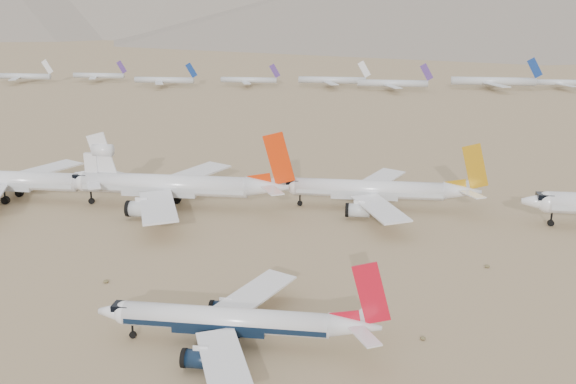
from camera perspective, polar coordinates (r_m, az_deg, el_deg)
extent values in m
plane|color=#957D57|center=(99.08, -2.60, -12.47)|extent=(7000.00, 7000.00, 0.00)
cylinder|color=white|center=(94.62, -5.59, -11.20)|extent=(30.13, 3.56, 3.56)
cube|color=#0D1C31|center=(94.82, -5.58, -11.44)|extent=(29.53, 3.61, 0.80)
sphere|color=white|center=(98.98, -14.25, -10.36)|extent=(3.56, 3.56, 3.56)
cube|color=black|center=(98.75, -14.58, -9.81)|extent=(2.49, 2.32, 0.89)
cone|color=white|center=(92.26, 5.98, -11.79)|extent=(7.53, 3.56, 3.56)
cube|color=white|center=(85.48, -5.70, -14.92)|extent=(11.64, 18.34, 0.56)
cube|color=white|center=(88.99, 6.86, -12.62)|extent=(4.78, 6.25, 0.21)
cylinder|color=#0D1C31|center=(89.85, -7.75, -14.51)|extent=(4.18, 2.56, 2.56)
cube|color=white|center=(103.68, -2.95, -8.95)|extent=(11.64, 18.34, 0.56)
cube|color=white|center=(95.11, 6.96, -10.61)|extent=(4.78, 6.25, 0.21)
cylinder|color=#0D1C31|center=(102.39, -5.51, -10.35)|extent=(4.18, 2.56, 2.56)
cube|color=red|center=(89.92, 7.42, -8.92)|extent=(5.71, 0.28, 9.41)
cylinder|color=black|center=(100.29, -13.62, -12.23)|extent=(1.07, 0.45, 1.07)
cylinder|color=black|center=(93.84, -5.13, -13.77)|extent=(1.50, 0.89, 1.50)
cylinder|color=black|center=(98.07, -4.46, -12.33)|extent=(1.50, 0.89, 1.50)
sphere|color=white|center=(153.50, 22.07, -0.83)|extent=(4.86, 4.86, 4.86)
cube|color=black|center=(152.96, 21.86, -0.34)|extent=(3.40, 3.16, 1.21)
cylinder|color=black|center=(155.21, 22.32, -2.56)|extent=(1.46, 0.61, 1.46)
cylinder|color=white|center=(155.74, 7.18, 0.27)|extent=(35.58, 4.32, 4.32)
cube|color=silver|center=(155.89, 7.18, 0.08)|extent=(34.87, 4.39, 0.97)
sphere|color=white|center=(156.90, 0.68, 0.52)|extent=(4.32, 4.32, 4.32)
cube|color=black|center=(156.66, 0.45, 0.94)|extent=(3.03, 2.81, 1.08)
cone|color=white|center=(157.02, 15.23, 0.07)|extent=(8.89, 4.32, 4.32)
cube|color=white|center=(143.95, 8.18, -1.43)|extent=(13.74, 21.65, 0.67)
cube|color=white|center=(153.20, 16.07, -0.19)|extent=(5.65, 7.38, 0.26)
cylinder|color=silver|center=(148.13, 6.32, -1.64)|extent=(4.94, 3.11, 3.11)
cube|color=white|center=(168.03, 8.19, 1.15)|extent=(13.74, 21.65, 0.67)
cube|color=white|center=(161.03, 15.69, 0.63)|extent=(5.65, 7.38, 0.26)
cylinder|color=silver|center=(164.98, 6.52, 0.23)|extent=(4.94, 3.11, 3.11)
cube|color=#C18713|center=(155.82, 16.30, 2.21)|extent=(6.74, 0.35, 11.11)
cylinder|color=black|center=(158.00, 1.06, -1.01)|extent=(1.30, 0.54, 1.30)
cylinder|color=black|center=(154.01, 7.66, -1.52)|extent=(1.82, 1.08, 1.82)
cylinder|color=black|center=(159.79, 7.68, -0.86)|extent=(1.82, 1.08, 1.82)
cylinder|color=white|center=(158.35, -10.90, 0.65)|extent=(40.86, 4.99, 4.99)
cube|color=silver|center=(158.51, -10.89, 0.44)|extent=(40.05, 5.07, 1.12)
sphere|color=white|center=(165.98, -17.60, 0.90)|extent=(4.99, 4.99, 4.99)
cube|color=black|center=(165.96, -17.87, 1.36)|extent=(3.50, 3.25, 1.25)
cone|color=white|center=(152.10, -1.85, 0.45)|extent=(10.22, 4.99, 4.99)
cube|color=white|center=(144.54, -11.50, -1.25)|extent=(15.78, 24.87, 0.77)
cube|color=white|center=(147.14, -1.40, 0.15)|extent=(6.49, 8.48, 0.30)
cylinder|color=silver|center=(150.87, -12.87, -1.49)|extent=(5.68, 3.60, 3.60)
cube|color=white|center=(170.89, -8.35, 1.63)|extent=(15.78, 24.87, 0.77)
cube|color=white|center=(156.12, -0.84, 1.11)|extent=(6.49, 8.48, 0.30)
cylinder|color=silver|center=(169.12, -10.49, 0.58)|extent=(5.68, 3.60, 3.60)
cube|color=red|center=(149.88, -0.81, 3.01)|extent=(7.74, 0.40, 12.76)
cylinder|color=black|center=(166.79, -17.06, -0.77)|extent=(1.50, 0.62, 1.50)
cylinder|color=black|center=(155.96, -10.62, -1.37)|extent=(2.10, 1.25, 2.10)
cylinder|color=black|center=(162.30, -9.85, -0.63)|extent=(2.10, 1.25, 2.10)
cylinder|color=white|center=(176.53, -23.89, 1.00)|extent=(38.51, 4.61, 4.61)
cube|color=silver|center=(176.67, -23.87, 0.82)|extent=(37.74, 4.68, 1.04)
cone|color=white|center=(165.23, -16.86, 0.86)|extent=(9.63, 4.61, 4.61)
cube|color=white|center=(160.44, -16.91, 0.62)|extent=(6.11, 7.99, 0.28)
cube|color=white|center=(186.50, -20.95, 1.83)|extent=(14.87, 23.44, 0.72)
cube|color=white|center=(168.23, -15.68, 1.43)|extent=(6.11, 7.99, 0.28)
cylinder|color=silver|center=(186.13, -22.86, 0.93)|extent=(5.35, 3.32, 3.32)
cube|color=white|center=(162.57, -16.19, 3.09)|extent=(7.30, 0.37, 12.03)
cylinder|color=white|center=(162.14, -16.14, 3.60)|extent=(4.81, 2.99, 2.99)
cylinder|color=black|center=(174.16, -23.82, -0.67)|extent=(1.94, 1.15, 1.94)
cylinder|color=black|center=(179.43, -22.77, -0.08)|extent=(1.94, 1.15, 1.94)
cylinder|color=silver|center=(444.45, -22.52, 9.48)|extent=(36.76, 3.63, 3.63)
cube|color=white|center=(435.46, -20.61, 10.38)|extent=(7.32, 0.36, 9.22)
cube|color=silver|center=(436.36, -23.14, 9.24)|extent=(9.68, 16.92, 0.36)
cube|color=silver|center=(452.71, -21.91, 9.58)|extent=(9.68, 16.92, 0.36)
cylinder|color=silver|center=(434.44, -16.48, 9.90)|extent=(33.60, 3.32, 3.32)
cube|color=#4D2F7C|center=(427.68, -14.57, 10.71)|extent=(6.69, 0.33, 8.43)
cube|color=silver|center=(426.62, -16.95, 9.69)|extent=(8.85, 15.47, 0.33)
cube|color=silver|center=(442.39, -16.01, 9.97)|extent=(8.85, 15.47, 0.33)
cylinder|color=silver|center=(397.57, -10.95, 9.74)|extent=(36.34, 3.59, 3.59)
cube|color=navy|center=(391.79, -8.59, 10.66)|extent=(7.24, 0.36, 9.11)
cube|color=silver|center=(388.79, -11.39, 9.50)|extent=(9.57, 16.73, 0.36)
cube|color=silver|center=(406.49, -10.52, 9.83)|extent=(9.57, 16.73, 0.36)
cylinder|color=silver|center=(392.64, -3.52, 9.91)|extent=(33.98, 3.36, 3.36)
cube|color=#4D2F7C|center=(389.21, -1.18, 10.72)|extent=(6.77, 0.34, 8.52)
cube|color=silver|center=(384.14, -3.78, 9.69)|extent=(8.95, 15.64, 0.34)
cube|color=silver|center=(401.27, -3.27, 9.98)|extent=(8.95, 15.64, 0.34)
cylinder|color=silver|center=(389.53, 3.94, 9.90)|extent=(40.13, 3.97, 3.97)
cube|color=white|center=(387.97, 6.79, 10.79)|extent=(7.99, 0.40, 10.06)
cube|color=silver|center=(379.30, 3.83, 9.63)|extent=(10.57, 18.47, 0.40)
cube|color=silver|center=(399.89, 4.05, 9.97)|extent=(10.57, 18.47, 0.40)
cylinder|color=silver|center=(377.63, 9.28, 9.52)|extent=(39.93, 3.95, 3.95)
cube|color=#4D2F7C|center=(377.80, 12.22, 10.39)|extent=(7.95, 0.39, 10.02)
cube|color=silver|center=(367.44, 9.30, 9.24)|extent=(10.52, 18.38, 0.39)
cube|color=silver|center=(387.96, 9.25, 9.61)|extent=(10.52, 18.38, 0.39)
cylinder|color=silver|center=(398.04, 17.77, 9.36)|extent=(47.89, 4.73, 4.73)
cube|color=navy|center=(401.64, 21.09, 10.26)|extent=(9.54, 0.47, 12.01)
cube|color=silver|center=(385.98, 18.06, 9.04)|extent=(12.62, 22.05, 0.47)
cube|color=silver|center=(410.27, 17.48, 9.47)|extent=(12.62, 22.05, 0.47)
cylinder|color=silver|center=(411.25, 23.25, 8.93)|extent=(34.57, 3.42, 3.42)
cube|color=silver|center=(402.72, 23.56, 8.69)|extent=(9.11, 15.91, 0.34)
cube|color=silver|center=(419.89, 22.93, 9.02)|extent=(9.11, 15.91, 0.34)
cone|color=slate|center=(1384.95, -24.06, 14.96)|extent=(855.00, 855.00, 95.00)
ellipsoid|color=brown|center=(119.88, -15.88, -7.64)|extent=(0.98, 0.98, 0.54)
ellipsoid|color=brown|center=(99.32, 11.90, -12.60)|extent=(0.84, 0.84, 0.46)
ellipsoid|color=brown|center=(127.36, 17.29, -6.31)|extent=(0.98, 0.98, 0.54)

